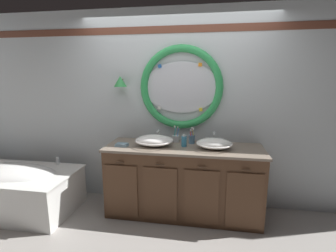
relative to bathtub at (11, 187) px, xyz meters
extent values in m
plane|color=gray|center=(2.10, 0.06, -0.32)|extent=(14.00, 14.00, 0.00)
cube|color=silver|center=(2.10, 0.65, 0.98)|extent=(6.40, 0.08, 2.60)
cube|color=brown|center=(2.10, 0.60, 2.00)|extent=(6.27, 0.01, 0.09)
ellipsoid|color=silver|center=(2.16, 0.59, 1.28)|extent=(0.99, 0.02, 0.66)
torus|color=green|center=(2.16, 0.59, 1.28)|extent=(1.08, 0.10, 1.08)
cube|color=silver|center=(2.66, 0.58, 1.28)|extent=(0.05, 0.01, 0.05)
cube|color=orange|center=(2.41, 0.58, 1.57)|extent=(0.05, 0.01, 0.05)
cube|color=#2866B7|center=(1.89, 0.58, 1.55)|extent=(0.05, 0.01, 0.05)
cube|color=#2866B7|center=(1.67, 0.58, 1.28)|extent=(0.05, 0.01, 0.05)
cube|color=silver|center=(1.88, 0.58, 1.01)|extent=(0.05, 0.01, 0.05)
cube|color=yellow|center=(2.43, 0.58, 1.00)|extent=(0.05, 0.01, 0.05)
cylinder|color=#4C3823|center=(1.37, 0.56, 1.38)|extent=(0.02, 0.09, 0.02)
cone|color=green|center=(1.37, 0.51, 1.36)|extent=(0.17, 0.17, 0.14)
cube|color=brown|center=(2.24, 0.30, 0.11)|extent=(1.90, 0.62, 0.86)
cube|color=gray|center=(2.24, 0.30, 0.56)|extent=(1.94, 0.65, 0.03)
cube|color=gray|center=(2.24, 0.60, 0.48)|extent=(1.90, 0.02, 0.11)
cube|color=brown|center=(1.53, -0.02, 0.07)|extent=(0.40, 0.02, 0.65)
cylinder|color=#422D1E|center=(1.53, -0.03, 0.44)|extent=(0.10, 0.01, 0.01)
cube|color=brown|center=(2.00, -0.02, 0.07)|extent=(0.40, 0.02, 0.65)
cylinder|color=#422D1E|center=(2.00, -0.03, 0.44)|extent=(0.10, 0.01, 0.01)
cube|color=brown|center=(2.48, -0.02, 0.07)|extent=(0.40, 0.02, 0.65)
cylinder|color=#422D1E|center=(2.48, -0.03, 0.44)|extent=(0.10, 0.01, 0.01)
cube|color=brown|center=(2.95, -0.02, 0.07)|extent=(0.40, 0.02, 0.65)
cylinder|color=#422D1E|center=(2.95, -0.03, 0.44)|extent=(0.10, 0.01, 0.01)
cube|color=white|center=(0.00, 0.00, -0.06)|extent=(1.66, 0.85, 0.52)
ellipsoid|color=white|center=(0.00, 0.00, 0.15)|extent=(1.36, 0.66, 0.28)
cube|color=white|center=(0.00, 0.00, 0.19)|extent=(1.69, 0.88, 0.02)
cylinder|color=silver|center=(0.46, 0.36, 0.26)|extent=(0.04, 0.04, 0.11)
cylinder|color=silver|center=(0.00, 0.00, 0.15)|extent=(0.04, 0.04, 0.01)
ellipsoid|color=white|center=(1.87, 0.27, 0.64)|extent=(0.45, 0.31, 0.14)
torus|color=white|center=(1.87, 0.27, 0.64)|extent=(0.47, 0.47, 0.02)
cylinder|color=silver|center=(1.87, 0.27, 0.64)|extent=(0.03, 0.03, 0.01)
ellipsoid|color=white|center=(2.61, 0.27, 0.63)|extent=(0.41, 0.29, 0.13)
torus|color=white|center=(2.61, 0.27, 0.64)|extent=(0.43, 0.43, 0.02)
cylinder|color=silver|center=(2.61, 0.27, 0.64)|extent=(0.03, 0.03, 0.01)
cylinder|color=silver|center=(1.87, 0.53, 0.58)|extent=(0.05, 0.05, 0.02)
cylinder|color=silver|center=(1.87, 0.53, 0.65)|extent=(0.02, 0.02, 0.11)
sphere|color=silver|center=(1.87, 0.53, 0.70)|extent=(0.03, 0.03, 0.03)
cylinder|color=silver|center=(1.87, 0.49, 0.70)|extent=(0.02, 0.09, 0.02)
cylinder|color=silver|center=(1.79, 0.53, 0.60)|extent=(0.04, 0.04, 0.06)
cylinder|color=silver|center=(1.96, 0.53, 0.60)|extent=(0.04, 0.04, 0.06)
cube|color=silver|center=(1.79, 0.53, 0.63)|extent=(0.05, 0.01, 0.01)
cube|color=silver|center=(1.96, 0.53, 0.63)|extent=(0.05, 0.01, 0.01)
cylinder|color=silver|center=(2.61, 0.53, 0.58)|extent=(0.05, 0.05, 0.02)
cylinder|color=silver|center=(2.61, 0.53, 0.65)|extent=(0.02, 0.02, 0.11)
sphere|color=silver|center=(2.61, 0.53, 0.71)|extent=(0.03, 0.03, 0.03)
cylinder|color=silver|center=(2.61, 0.48, 0.71)|extent=(0.02, 0.10, 0.02)
cylinder|color=silver|center=(2.52, 0.53, 0.60)|extent=(0.04, 0.04, 0.06)
cylinder|color=silver|center=(2.70, 0.53, 0.60)|extent=(0.04, 0.04, 0.06)
cube|color=silver|center=(2.52, 0.53, 0.63)|extent=(0.05, 0.01, 0.01)
cube|color=silver|center=(2.70, 0.53, 0.63)|extent=(0.05, 0.01, 0.01)
cylinder|color=silver|center=(2.11, 0.50, 0.61)|extent=(0.09, 0.09, 0.08)
torus|color=silver|center=(2.11, 0.50, 0.65)|extent=(0.09, 0.09, 0.01)
cylinder|color=blue|center=(2.14, 0.49, 0.67)|extent=(0.03, 0.02, 0.18)
cube|color=white|center=(2.14, 0.49, 0.77)|extent=(0.02, 0.02, 0.02)
cylinder|color=#19ADB2|center=(2.09, 0.49, 0.67)|extent=(0.03, 0.03, 0.18)
cube|color=white|center=(2.09, 0.49, 0.78)|extent=(0.02, 0.02, 0.03)
cylinder|color=slate|center=(2.33, 0.46, 0.62)|extent=(0.08, 0.08, 0.10)
torus|color=slate|center=(2.33, 0.46, 0.68)|extent=(0.09, 0.09, 0.01)
cylinder|color=yellow|center=(2.35, 0.46, 0.67)|extent=(0.03, 0.03, 0.17)
cube|color=white|center=(2.35, 0.46, 0.76)|extent=(0.02, 0.02, 0.03)
cylinder|color=purple|center=(2.32, 0.47, 0.67)|extent=(0.03, 0.02, 0.18)
cube|color=white|center=(2.32, 0.47, 0.78)|extent=(0.02, 0.02, 0.02)
cylinder|color=#E0383D|center=(2.31, 0.44, 0.66)|extent=(0.03, 0.03, 0.15)
cube|color=white|center=(2.31, 0.44, 0.75)|extent=(0.02, 0.03, 0.03)
cylinder|color=#388EBC|center=(2.24, 0.30, 0.64)|extent=(0.06, 0.06, 0.13)
cylinder|color=silver|center=(2.24, 0.30, 0.71)|extent=(0.04, 0.04, 0.02)
cylinder|color=silver|center=(2.24, 0.28, 0.72)|extent=(0.01, 0.04, 0.01)
cube|color=#7593A8|center=(1.48, 0.18, 0.58)|extent=(0.15, 0.11, 0.02)
cube|color=#7593A8|center=(1.48, 0.18, 0.60)|extent=(0.15, 0.11, 0.02)
camera|label=1|loc=(2.54, -2.65, 1.43)|focal=26.60mm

